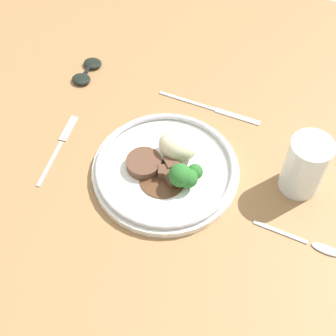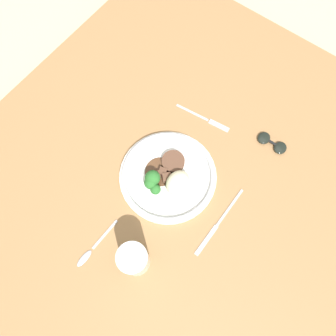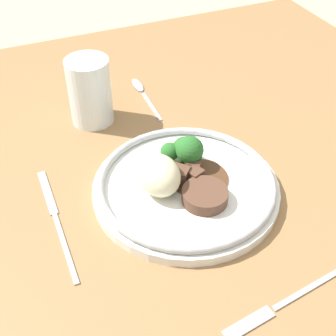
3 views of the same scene
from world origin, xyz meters
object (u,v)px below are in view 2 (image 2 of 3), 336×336
at_px(plate, 168,176).
at_px(spoon, 90,252).
at_px(juice_glass, 134,260).
at_px(sunglasses, 272,143).
at_px(knife, 218,224).
at_px(fork, 208,120).

distance_m(plate, spoon, 0.30).
bearing_deg(juice_glass, sunglasses, 167.84).
xyz_separation_m(plate, sunglasses, (-0.28, 0.18, -0.01)).
distance_m(juice_glass, knife, 0.25).
bearing_deg(knife, spoon, -40.21).
xyz_separation_m(juice_glass, knife, (-0.22, 0.12, -0.05)).
relative_size(plate, knife, 1.23).
height_order(knife, sunglasses, sunglasses).
height_order(fork, spoon, spoon).
distance_m(fork, knife, 0.33).
bearing_deg(juice_glass, fork, -169.07).
xyz_separation_m(juice_glass, sunglasses, (-0.52, 0.11, -0.05)).
bearing_deg(plate, juice_glass, 17.18).
xyz_separation_m(plate, juice_glass, (0.24, 0.07, 0.03)).
distance_m(fork, sunglasses, 0.21).
height_order(plate, knife, plate).
height_order(juice_glass, fork, juice_glass).
bearing_deg(sunglasses, spoon, -23.18).
height_order(knife, spoon, spoon).
relative_size(juice_glass, sunglasses, 1.27).
height_order(plate, spoon, plate).
xyz_separation_m(juice_glass, fork, (-0.47, -0.09, -0.05)).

